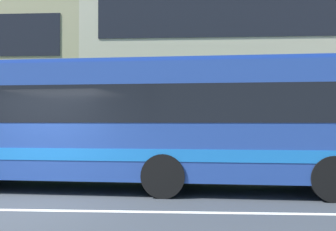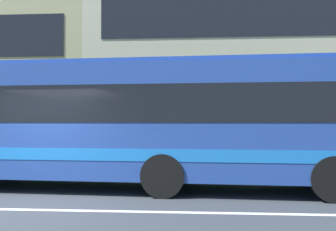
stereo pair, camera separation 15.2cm
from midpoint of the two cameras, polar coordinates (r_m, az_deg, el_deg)
name	(u,v)px [view 2 (the right image)]	position (r m, az deg, el deg)	size (l,w,h in m)	color
ground_plane	(13,210)	(8.29, -21.61, -12.90)	(160.00, 160.00, 0.00)	#333840
lane_centre_line	(13,209)	(8.29, -21.61, -12.88)	(60.00, 0.16, 0.01)	silver
hedge_row_far	(128,153)	(13.96, -5.68, -5.60)	(13.92, 1.10, 1.17)	#2D6F29
apartment_block_right	(299,53)	(24.29, 19.08, 8.79)	(22.77, 11.51, 11.58)	#B4B092
transit_bus	(144,120)	(9.90, -3.15, -0.62)	(10.85, 3.09, 3.23)	#22418F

